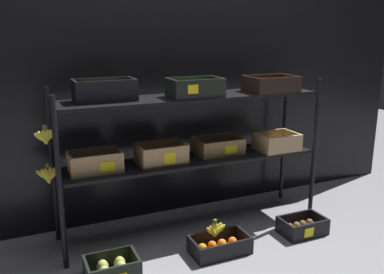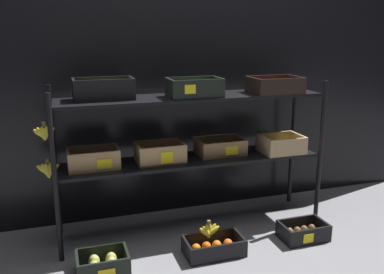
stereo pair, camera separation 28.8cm
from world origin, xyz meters
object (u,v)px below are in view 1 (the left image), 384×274
object	(u,v)px
crate_ground_pear	(112,269)
banana_bunch_loose	(215,230)
crate_ground_tangerine	(220,247)
crate_ground_kiwi	(302,227)
display_rack	(191,128)

from	to	relation	value
crate_ground_pear	banana_bunch_loose	size ratio (longest dim) A/B	1.99
crate_ground_pear	crate_ground_tangerine	distance (m)	0.70
crate_ground_pear	crate_ground_kiwi	xyz separation A→B (m)	(1.36, -0.01, -0.01)
crate_ground_tangerine	crate_ground_kiwi	bearing A→B (deg)	-0.12
display_rack	banana_bunch_loose	bearing A→B (deg)	-91.53
display_rack	banana_bunch_loose	world-z (taller)	display_rack
crate_ground_kiwi	banana_bunch_loose	world-z (taller)	banana_bunch_loose
display_rack	crate_ground_pear	bearing A→B (deg)	-149.47
crate_ground_kiwi	banana_bunch_loose	size ratio (longest dim) A/B	2.07
crate_ground_tangerine	crate_ground_kiwi	world-z (taller)	crate_ground_kiwi
crate_ground_pear	crate_ground_tangerine	bearing A→B (deg)	-0.55
crate_ground_kiwi	crate_ground_pear	bearing A→B (deg)	179.66
crate_ground_kiwi	banana_bunch_loose	distance (m)	0.70
display_rack	crate_ground_pear	distance (m)	1.05
display_rack	crate_ground_tangerine	distance (m)	0.81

